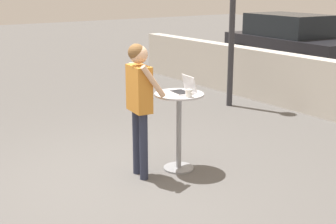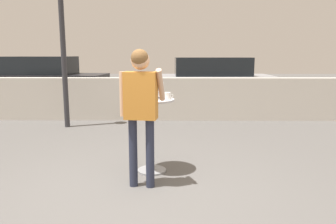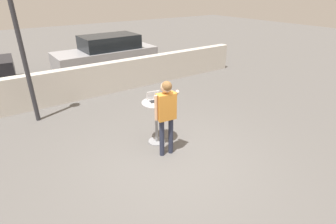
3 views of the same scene
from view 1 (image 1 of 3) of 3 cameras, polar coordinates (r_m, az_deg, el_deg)
The scene contains 6 objects.
ground_plane at distance 6.25m, azimuth -5.87°, elevation -8.29°, with size 50.00×50.00×0.00m, color #5B5956.
cafe_table at distance 6.35m, azimuth 1.34°, elevation -0.96°, with size 0.67×0.67×1.08m.
laptop at distance 6.28m, azimuth 1.90°, elevation 2.80°, with size 0.36×0.32×0.23m.
coffee_mug at distance 6.05m, azimuth 2.55°, elevation 2.30°, with size 0.13×0.09×0.10m.
standing_person at distance 6.01m, azimuth -3.54°, elevation 2.34°, with size 0.58×0.36×1.78m.
parked_car_further_down at distance 14.58m, azimuth 14.77°, elevation 8.31°, with size 4.42×2.19×1.63m.
Camera 1 is at (5.01, -2.77, 2.50)m, focal length 50.00 mm.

